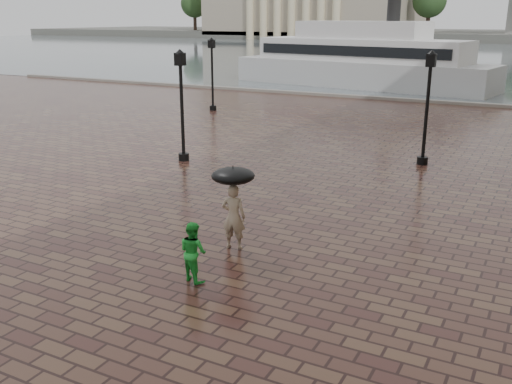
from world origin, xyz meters
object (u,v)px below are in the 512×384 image
child_pedestrian (193,252)px  ferry_near (361,60)px  street_lamps (348,91)px  adult_pedestrian (234,217)px

child_pedestrian → ferry_near: (-8.46, 38.65, 1.53)m
street_lamps → adult_pedestrian: bearing=-82.0°
child_pedestrian → ferry_near: 39.59m
ferry_near → child_pedestrian: bearing=-68.2°
ferry_near → adult_pedestrian: bearing=-67.7°
street_lamps → ferry_near: (-6.26, 21.82, -0.09)m
child_pedestrian → ferry_near: size_ratio=0.06×
street_lamps → ferry_near: ferry_near is taller
street_lamps → adult_pedestrian: street_lamps is taller
child_pedestrian → ferry_near: ferry_near is taller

